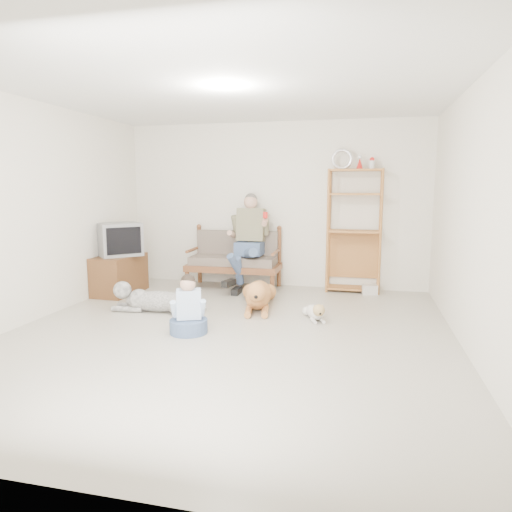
% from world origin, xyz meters
% --- Properties ---
extents(floor, '(5.50, 5.50, 0.00)m').
position_xyz_m(floor, '(0.00, 0.00, 0.00)').
color(floor, '#BAB4A3').
rests_on(floor, ground).
extents(ceiling, '(5.50, 5.50, 0.00)m').
position_xyz_m(ceiling, '(0.00, 0.00, 2.70)').
color(ceiling, white).
rests_on(ceiling, ground).
extents(wall_back, '(5.00, 0.00, 5.00)m').
position_xyz_m(wall_back, '(0.00, 2.75, 1.35)').
color(wall_back, silver).
rests_on(wall_back, ground).
extents(wall_front, '(5.00, 0.00, 5.00)m').
position_xyz_m(wall_front, '(0.00, -2.75, 1.35)').
color(wall_front, silver).
rests_on(wall_front, ground).
extents(wall_left, '(0.00, 5.50, 5.50)m').
position_xyz_m(wall_left, '(-2.50, 0.00, 1.35)').
color(wall_left, silver).
rests_on(wall_left, ground).
extents(wall_right, '(0.00, 5.50, 5.50)m').
position_xyz_m(wall_right, '(2.50, 0.00, 1.35)').
color(wall_right, silver).
rests_on(wall_right, ground).
extents(loveseat, '(1.51, 0.71, 0.95)m').
position_xyz_m(loveseat, '(-0.59, 2.42, 0.49)').
color(loveseat, brown).
rests_on(loveseat, ground).
extents(man, '(0.59, 0.84, 1.36)m').
position_xyz_m(man, '(-0.35, 2.22, 0.71)').
color(man, '#45577F').
rests_on(man, loveseat).
extents(etagere, '(0.86, 0.37, 2.24)m').
position_xyz_m(etagere, '(1.31, 2.55, 0.99)').
color(etagere, '#BC793B').
rests_on(etagere, ground).
extents(book_stack, '(0.25, 0.19, 0.15)m').
position_xyz_m(book_stack, '(1.59, 2.40, 0.07)').
color(book_stack, white).
rests_on(book_stack, ground).
extents(tv_stand, '(0.55, 0.93, 0.60)m').
position_xyz_m(tv_stand, '(-2.23, 1.57, 0.30)').
color(tv_stand, brown).
rests_on(tv_stand, ground).
extents(crt_tv, '(0.77, 0.77, 0.51)m').
position_xyz_m(crt_tv, '(-2.20, 1.58, 0.85)').
color(crt_tv, slate).
rests_on(crt_tv, tv_stand).
extents(wall_outlet, '(0.12, 0.02, 0.08)m').
position_xyz_m(wall_outlet, '(-1.25, 2.73, 0.30)').
color(wall_outlet, silver).
rests_on(wall_outlet, ground).
extents(golden_retriever, '(0.54, 1.47, 0.45)m').
position_xyz_m(golden_retriever, '(0.07, 1.24, 0.18)').
color(golden_retriever, '#CB8046').
rests_on(golden_retriever, ground).
extents(shaggy_dog, '(1.34, 0.40, 0.40)m').
position_xyz_m(shaggy_dog, '(-1.29, 0.72, 0.16)').
color(shaggy_dog, silver).
rests_on(shaggy_dog, ground).
extents(terrier, '(0.32, 0.60, 0.24)m').
position_xyz_m(terrier, '(0.91, 0.83, 0.10)').
color(terrier, beige).
rests_on(terrier, ground).
extents(child, '(0.43, 0.43, 0.68)m').
position_xyz_m(child, '(-0.45, -0.02, 0.24)').
color(child, '#45577F').
rests_on(child, ground).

